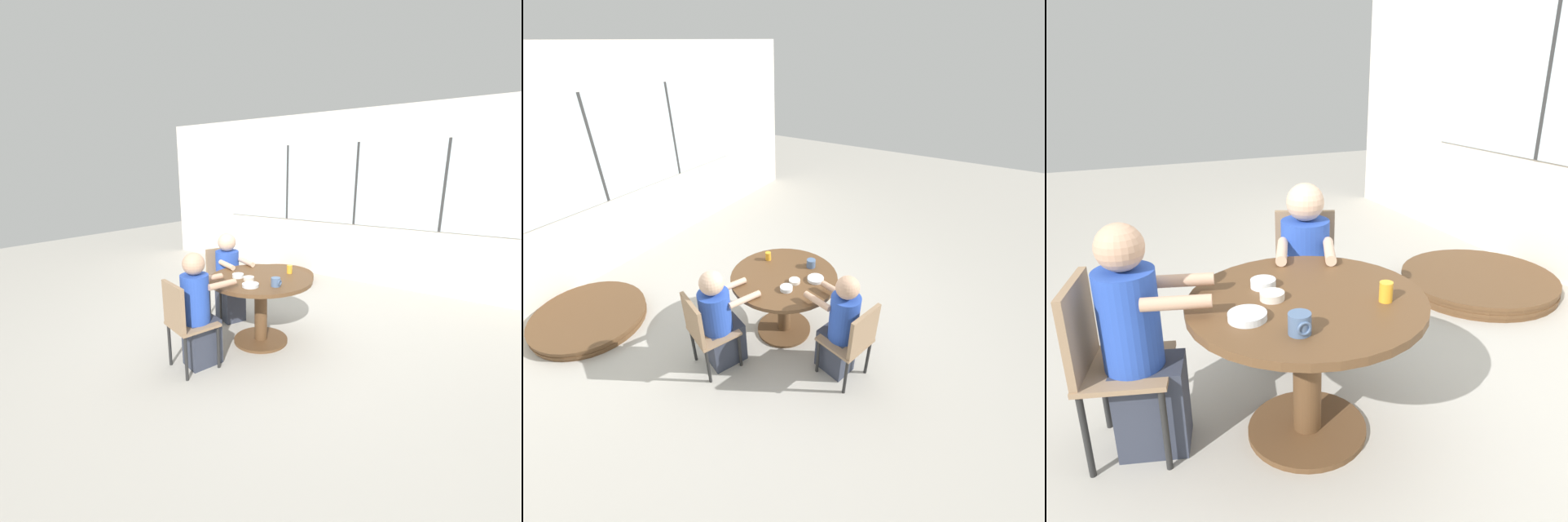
# 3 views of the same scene
# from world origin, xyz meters

# --- Properties ---
(ground_plane) EXTENTS (16.00, 16.00, 0.00)m
(ground_plane) POSITION_xyz_m (0.00, 0.00, 0.00)
(ground_plane) COLOR #B2ADA3
(wall_back_with_windows) EXTENTS (8.40, 0.08, 2.80)m
(wall_back_with_windows) POSITION_xyz_m (0.00, 2.78, 1.42)
(wall_back_with_windows) COLOR silver
(wall_back_with_windows) RESTS_ON ground_plane
(dining_table) EXTENTS (1.11, 1.11, 0.75)m
(dining_table) POSITION_xyz_m (0.00, 0.00, 0.55)
(dining_table) COLOR brown
(dining_table) RESTS_ON ground_plane
(chair_for_woman_green_shirt) EXTENTS (0.52, 0.52, 0.88)m
(chair_for_woman_green_shirt) POSITION_xyz_m (-0.85, 0.36, 0.53)
(chair_for_woman_green_shirt) COLOR #937556
(chair_for_woman_green_shirt) RESTS_ON ground_plane
(chair_for_man_blue_shirt) EXTENTS (0.49, 0.49, 0.88)m
(chair_for_man_blue_shirt) POSITION_xyz_m (-0.26, -0.89, 0.53)
(chair_for_man_blue_shirt) COLOR #937556
(chair_for_man_blue_shirt) RESTS_ON ground_plane
(person_woman_green_shirt) EXTENTS (0.60, 0.48, 1.10)m
(person_woman_green_shirt) POSITION_xyz_m (-0.70, 0.30, 0.51)
(person_woman_green_shirt) COLOR #333847
(person_woman_green_shirt) RESTS_ON ground_plane
(person_man_blue_shirt) EXTENTS (0.39, 0.53, 1.13)m
(person_man_blue_shirt) POSITION_xyz_m (-0.21, -0.73, 0.53)
(person_man_blue_shirt) COLOR #333847
(person_man_blue_shirt) RESTS_ON ground_plane
(coffee_mug) EXTENTS (0.10, 0.09, 0.09)m
(coffee_mug) POSITION_xyz_m (0.29, -0.16, 0.79)
(coffee_mug) COLOR slate
(coffee_mug) RESTS_ON dining_table
(juice_glass) EXTENTS (0.06, 0.06, 0.09)m
(juice_glass) POSITION_xyz_m (0.18, 0.31, 0.79)
(juice_glass) COLOR gold
(juice_glass) RESTS_ON dining_table
(bowl_white_shallow) EXTENTS (0.17, 0.17, 0.03)m
(bowl_white_shallow) POSITION_xyz_m (0.10, -0.32, 0.76)
(bowl_white_shallow) COLOR silver
(bowl_white_shallow) RESTS_ON dining_table
(bowl_cereal) EXTENTS (0.12, 0.12, 0.04)m
(bowl_cereal) POSITION_xyz_m (-0.20, -0.14, 0.77)
(bowl_cereal) COLOR silver
(bowl_cereal) RESTS_ON dining_table
(bowl_fruit) EXTENTS (0.11, 0.11, 0.04)m
(bowl_fruit) POSITION_xyz_m (-0.05, -0.15, 0.76)
(bowl_fruit) COLOR silver
(bowl_fruit) RESTS_ON dining_table
(folded_table_stack) EXTENTS (1.26, 1.26, 0.12)m
(folded_table_stack) POSITION_xyz_m (-1.06, 2.02, 0.06)
(folded_table_stack) COLOR brown
(folded_table_stack) RESTS_ON ground_plane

